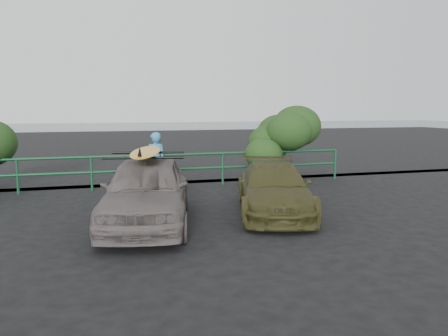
% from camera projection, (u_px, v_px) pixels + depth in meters
% --- Properties ---
extents(ground, '(80.00, 80.00, 0.00)m').
position_uv_depth(ground, '(142.00, 235.00, 8.37)').
color(ground, black).
extents(ocean, '(200.00, 200.00, 0.00)m').
position_uv_depth(ocean, '(106.00, 125.00, 65.59)').
color(ocean, slate).
rests_on(ocean, ground).
extents(guardrail, '(14.00, 0.08, 1.04)m').
position_uv_depth(guardrail, '(126.00, 172.00, 13.06)').
color(guardrail, '#134326').
rests_on(guardrail, ground).
extents(shrub_right, '(3.20, 2.40, 2.36)m').
position_uv_depth(shrub_right, '(276.00, 145.00, 14.79)').
color(shrub_right, '#214017').
rests_on(shrub_right, ground).
extents(sedan, '(2.48, 4.46, 1.44)m').
position_uv_depth(sedan, '(147.00, 191.00, 9.07)').
color(sedan, '#635A58').
rests_on(sedan, ground).
extents(olive_vehicle, '(2.64, 4.25, 1.15)m').
position_uv_depth(olive_vehicle, '(274.00, 188.00, 10.14)').
color(olive_vehicle, '#3A3919').
rests_on(olive_vehicle, ground).
extents(man, '(0.70, 0.53, 1.72)m').
position_uv_depth(man, '(155.00, 161.00, 12.91)').
color(man, teal).
rests_on(man, ground).
extents(roof_rack, '(1.75, 1.38, 0.05)m').
position_uv_depth(roof_rack, '(146.00, 155.00, 8.97)').
color(roof_rack, black).
rests_on(roof_rack, sedan).
extents(surfboard, '(1.07, 2.77, 0.08)m').
position_uv_depth(surfboard, '(146.00, 152.00, 8.96)').
color(surfboard, orange).
rests_on(surfboard, roof_rack).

